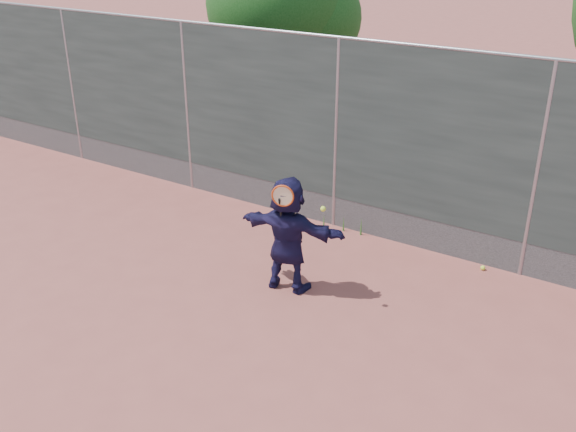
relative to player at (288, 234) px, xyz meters
The scene contains 7 objects.
ground 1.71m from the player, 106.46° to the right, with size 80.00×80.00×0.00m, color #9E4C42.
player is the anchor object (origin of this frame).
ball_ground 2.92m from the player, 41.87° to the left, with size 0.07×0.07×0.07m, color #DAF636.
fence 2.24m from the player, 101.78° to the left, with size 20.00×0.06×3.03m.
swing_action 0.64m from the player, 62.02° to the right, with size 0.71×0.18×0.51m.
tree_left 6.43m from the player, 122.69° to the left, with size 3.15×3.00×4.53m.
weed_clump 2.05m from the player, 93.94° to the left, with size 0.68×0.07×0.30m.
Camera 1 is at (4.47, -4.89, 4.55)m, focal length 40.00 mm.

